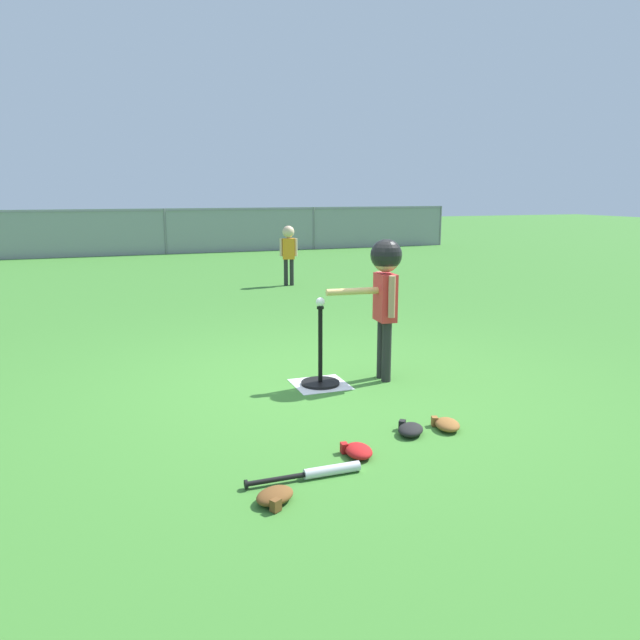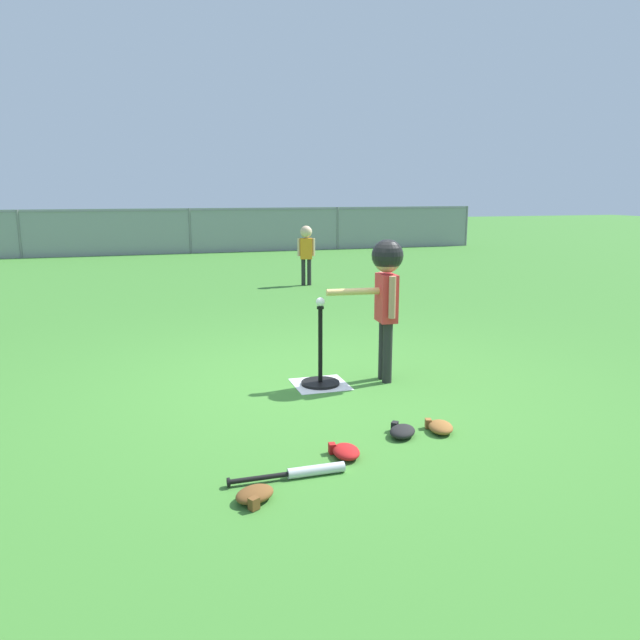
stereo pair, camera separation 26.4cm
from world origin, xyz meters
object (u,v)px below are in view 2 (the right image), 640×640
object	(u,v)px
glove_outfield_drop	(255,495)
glove_near_bats	(402,431)
glove_by_plate	(345,451)
glove_tossed_aside	(440,427)
baseball_on_tee	(320,302)
batter_child	(386,281)
spare_bat_silver	(304,472)
batting_tee	(320,373)
fielder_near_left	(306,247)

from	to	relation	value
glove_outfield_drop	glove_near_bats	bearing A→B (deg)	27.35
glove_by_plate	glove_outfield_drop	xyz separation A→B (m)	(-0.63, -0.37, 0.00)
glove_by_plate	glove_tossed_aside	distance (m)	0.76
baseball_on_tee	glove_near_bats	bearing A→B (deg)	-80.79
batter_child	glove_near_bats	bearing A→B (deg)	-107.22
baseball_on_tee	glove_tossed_aside	xyz separation A→B (m)	(0.47, -1.21, -0.66)
batter_child	glove_outfield_drop	world-z (taller)	batter_child
glove_outfield_drop	baseball_on_tee	bearing A→B (deg)	63.17
baseball_on_tee	glove_outfield_drop	world-z (taller)	baseball_on_tee
glove_by_plate	baseball_on_tee	bearing A→B (deg)	79.27
spare_bat_silver	glove_near_bats	size ratio (longest dim) A/B	2.48
glove_tossed_aside	glove_outfield_drop	size ratio (longest dim) A/B	0.95
batting_tee	baseball_on_tee	bearing A→B (deg)	-90.00
glove_near_bats	batting_tee	bearing A→B (deg)	99.21
batter_child	glove_tossed_aside	distance (m)	1.43
fielder_near_left	glove_outfield_drop	size ratio (longest dim) A/B	3.74
glove_by_plate	glove_outfield_drop	world-z (taller)	same
glove_near_bats	glove_outfield_drop	distance (m)	1.23
spare_bat_silver	batter_child	bearing A→B (deg)	53.65
spare_bat_silver	glove_tossed_aside	bearing A→B (deg)	19.42
baseball_on_tee	glove_near_bats	distance (m)	1.39
glove_by_plate	glove_near_bats	world-z (taller)	same
glove_outfield_drop	batting_tee	bearing A→B (deg)	63.17
batting_tee	glove_near_bats	distance (m)	1.22
batting_tee	glove_by_plate	size ratio (longest dim) A/B	2.84
fielder_near_left	glove_tossed_aside	xyz separation A→B (m)	(-0.91, -6.54, -0.61)
glove_near_bats	glove_tossed_aside	world-z (taller)	same
batting_tee	baseball_on_tee	distance (m)	0.60
batter_child	glove_by_plate	distance (m)	1.78
batter_child	spare_bat_silver	world-z (taller)	batter_child
baseball_on_tee	glove_near_bats	size ratio (longest dim) A/B	0.27
batting_tee	fielder_near_left	size ratio (longest dim) A/B	0.66
fielder_near_left	glove_by_plate	bearing A→B (deg)	-103.75
baseball_on_tee	glove_by_plate	world-z (taller)	baseball_on_tee
glove_tossed_aside	glove_outfield_drop	distance (m)	1.47
batter_child	fielder_near_left	distance (m)	5.44
fielder_near_left	spare_bat_silver	distance (m)	7.20
batter_child	spare_bat_silver	xyz separation A→B (m)	(-1.13, -1.53, -0.82)
glove_by_plate	glove_outfield_drop	bearing A→B (deg)	-149.52
fielder_near_left	glove_tossed_aside	size ratio (longest dim) A/B	3.92
baseball_on_tee	glove_by_plate	size ratio (longest dim) A/B	0.32
batting_tee	fielder_near_left	xyz separation A→B (m)	(1.38, 5.33, 0.55)
spare_bat_silver	glove_by_plate	size ratio (longest dim) A/B	2.89
spare_bat_silver	glove_outfield_drop	size ratio (longest dim) A/B	2.49
baseball_on_tee	glove_outfield_drop	size ratio (longest dim) A/B	0.27
batting_tee	batter_child	distance (m)	0.93
batting_tee	baseball_on_tee	size ratio (longest dim) A/B	8.95
batter_child	fielder_near_left	world-z (taller)	batter_child
batter_child	glove_tossed_aside	size ratio (longest dim) A/B	4.64
spare_bat_silver	glove_near_bats	world-z (taller)	glove_near_bats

